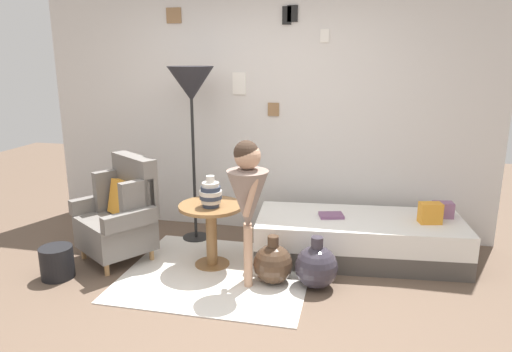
% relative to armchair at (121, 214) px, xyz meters
% --- Properties ---
extents(ground_plane, '(12.00, 12.00, 0.00)m').
position_rel_armchair_xyz_m(ground_plane, '(1.12, -0.85, -0.44)').
color(ground_plane, brown).
extents(gallery_wall, '(4.80, 0.12, 2.60)m').
position_rel_armchair_xyz_m(gallery_wall, '(1.12, 1.10, 0.86)').
color(gallery_wall, silver).
rests_on(gallery_wall, ground).
extents(rug, '(1.61, 1.44, 0.01)m').
position_rel_armchair_xyz_m(rug, '(0.97, -0.13, -0.43)').
color(rug, silver).
rests_on(rug, ground).
extents(armchair, '(0.90, 0.85, 0.97)m').
position_rel_armchair_xyz_m(armchair, '(0.00, 0.00, 0.00)').
color(armchair, tan).
rests_on(armchair, ground).
extents(daybed, '(1.96, 0.97, 0.40)m').
position_rel_armchair_xyz_m(daybed, '(2.18, 0.48, -0.24)').
color(daybed, '#4C4742').
rests_on(daybed, ground).
extents(pillow_head, '(0.19, 0.14, 0.15)m').
position_rel_armchair_xyz_m(pillow_head, '(2.93, 0.68, 0.03)').
color(pillow_head, gray).
rests_on(pillow_head, daybed).
extents(pillow_mid, '(0.22, 0.16, 0.19)m').
position_rel_armchair_xyz_m(pillow_mid, '(2.79, 0.49, 0.06)').
color(pillow_mid, orange).
rests_on(pillow_mid, daybed).
extents(side_table, '(0.58, 0.58, 0.59)m').
position_rel_armchair_xyz_m(side_table, '(0.87, 0.02, -0.02)').
color(side_table, olive).
rests_on(side_table, ground).
extents(vase_striped, '(0.20, 0.20, 0.28)m').
position_rel_armchair_xyz_m(vase_striped, '(0.89, -0.03, 0.26)').
color(vase_striped, '#2D384C').
rests_on(vase_striped, side_table).
extents(floor_lamp, '(0.46, 0.46, 1.77)m').
position_rel_armchair_xyz_m(floor_lamp, '(0.51, 0.61, 1.12)').
color(floor_lamp, black).
rests_on(floor_lamp, ground).
extents(person_child, '(0.34, 0.34, 1.23)m').
position_rel_armchair_xyz_m(person_child, '(1.28, -0.26, 0.36)').
color(person_child, tan).
rests_on(person_child, ground).
extents(book_on_daybed, '(0.25, 0.21, 0.03)m').
position_rel_armchair_xyz_m(book_on_daybed, '(1.91, 0.46, -0.02)').
color(book_on_daybed, '#7A4F75').
rests_on(book_on_daybed, daybed).
extents(demijohn_near, '(0.34, 0.34, 0.42)m').
position_rel_armchair_xyz_m(demijohn_near, '(1.48, -0.19, -0.27)').
color(demijohn_near, '#473323').
rests_on(demijohn_near, ground).
extents(demijohn_far, '(0.36, 0.36, 0.44)m').
position_rel_armchair_xyz_m(demijohn_far, '(1.84, -0.19, -0.26)').
color(demijohn_far, '#332D38').
rests_on(demijohn_far, ground).
extents(magazine_basket, '(0.28, 0.28, 0.28)m').
position_rel_armchair_xyz_m(magazine_basket, '(-0.36, -0.50, -0.30)').
color(magazine_basket, black).
rests_on(magazine_basket, ground).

